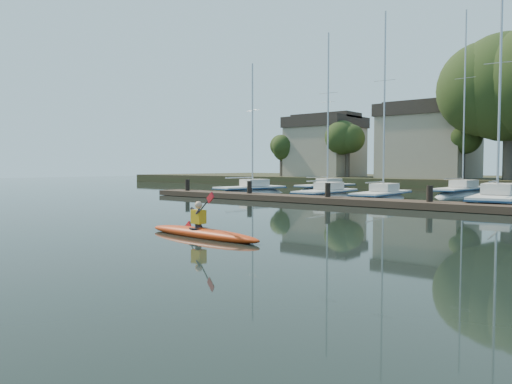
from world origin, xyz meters
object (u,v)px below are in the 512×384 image
Objects in this scene: sailboat_6 at (461,197)px; sailboat_2 at (382,203)px; dock at (375,202)px; sailboat_1 at (326,200)px; sailboat_0 at (251,196)px; sailboat_5 at (326,192)px; kayak at (201,231)px; sailboat_3 at (496,210)px.

sailboat_2 is at bearing -100.96° from sailboat_6.
sailboat_1 reaches higher than dock.
sailboat_5 is at bearing 88.18° from sailboat_0.
kayak is 14.40m from dock.
sailboat_0 is at bearing 174.90° from sailboat_2.
sailboat_5 reaches higher than sailboat_1.
sailboat_5 reaches higher than kayak.
sailboat_2 is at bearing 164.83° from sailboat_3.
sailboat_3 is at bearing -6.30° from sailboat_1.
kayak is 19.36m from sailboat_2.
sailboat_5 is 0.90× the size of sailboat_6.
kayak is at bearing -61.38° from sailboat_5.
sailboat_0 is at bearing -143.42° from sailboat_6.
sailboat_0 is 0.86× the size of sailboat_2.
sailboat_2 reaches higher than sailboat_1.
dock is at bearing 97.68° from kayak.
sailboat_5 is at bearing 130.43° from dock.
sailboat_6 reaches higher than sailboat_5.
dock is at bearing -73.65° from sailboat_2.
kayak is at bearing -85.75° from sailboat_2.
kayak is 19.99m from sailboat_1.
kayak is 18.53m from sailboat_3.
sailboat_6 is (-4.91, 9.93, 0.02)m from sailboat_3.
sailboat_0 is 0.92× the size of sailboat_1.
sailboat_2 reaches higher than dock.
sailboat_0 is at bearing 169.69° from sailboat_3.
sailboat_2 is (-3.09, 19.10, -0.35)m from kayak.
sailboat_0 is 0.76× the size of sailboat_6.
kayak is 0.42× the size of sailboat_0.
sailboat_0 is at bearing 129.32° from kayak.
sailboat_3 is 0.99× the size of sailboat_5.
sailboat_2 reaches higher than sailboat_0.
sailboat_5 is at bearing 133.16° from sailboat_2.
sailboat_0 reaches higher than dock.
kayak is at bearing -72.46° from sailboat_1.
kayak is at bearing -43.26° from sailboat_0.
kayak is 0.36× the size of sailboat_5.
sailboat_1 is at bearing -179.25° from sailboat_2.
kayak is at bearing -109.49° from sailboat_3.
sailboat_2 is at bearing -37.59° from sailboat_5.
dock is at bearing -10.12° from sailboat_0.
dock is 2.74× the size of sailboat_1.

